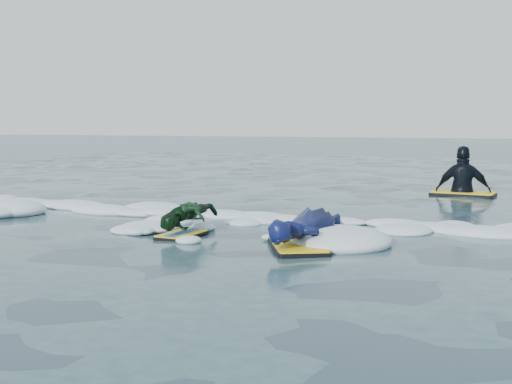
% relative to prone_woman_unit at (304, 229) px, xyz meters
% --- Properties ---
extents(ground, '(120.00, 120.00, 0.00)m').
position_rel_prone_woman_unit_xyz_m(ground, '(-1.38, 0.23, -0.22)').
color(ground, '#19333C').
rests_on(ground, ground).
extents(foam_band, '(12.00, 3.10, 0.30)m').
position_rel_prone_woman_unit_xyz_m(foam_band, '(-1.38, 1.26, -0.22)').
color(foam_band, white).
rests_on(foam_band, ground).
extents(prone_woman_unit, '(1.04, 1.71, 0.43)m').
position_rel_prone_woman_unit_xyz_m(prone_woman_unit, '(0.00, 0.00, 0.00)').
color(prone_woman_unit, black).
rests_on(prone_woman_unit, ground).
extents(prone_child_unit, '(0.56, 1.15, 0.44)m').
position_rel_prone_woman_unit_xyz_m(prone_child_unit, '(-1.68, 0.19, 0.00)').
color(prone_child_unit, black).
rests_on(prone_child_unit, ground).
extents(waiting_rider_unit, '(1.32, 0.82, 1.88)m').
position_rel_prone_woman_unit_xyz_m(waiting_rider_unit, '(1.34, 6.40, -0.13)').
color(waiting_rider_unit, black).
rests_on(waiting_rider_unit, ground).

